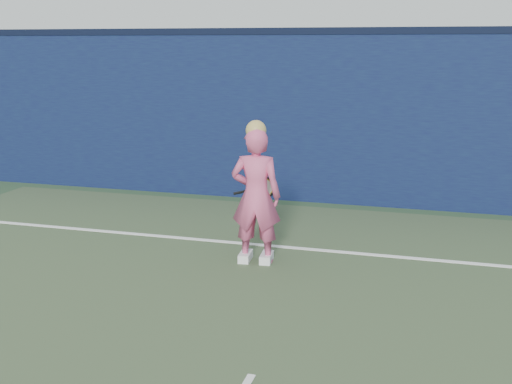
% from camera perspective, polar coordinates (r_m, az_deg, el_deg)
% --- Properties ---
extents(backstop_wall, '(24.00, 0.40, 2.50)m').
position_cam_1_polar(backstop_wall, '(9.74, 8.79, 6.29)').
color(backstop_wall, '#0D1039').
rests_on(backstop_wall, ground).
extents(wall_cap, '(24.00, 0.42, 0.10)m').
position_cam_1_polar(wall_cap, '(9.67, 9.07, 13.96)').
color(wall_cap, black).
rests_on(wall_cap, backstop_wall).
extents(player, '(0.58, 0.41, 1.58)m').
position_cam_1_polar(player, '(6.99, -0.00, -0.30)').
color(player, '#D2517E').
rests_on(player, ground).
extents(racket, '(0.51, 0.11, 0.27)m').
position_cam_1_polar(racket, '(7.40, 0.47, 0.35)').
color(racket, black).
rests_on(racket, ground).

